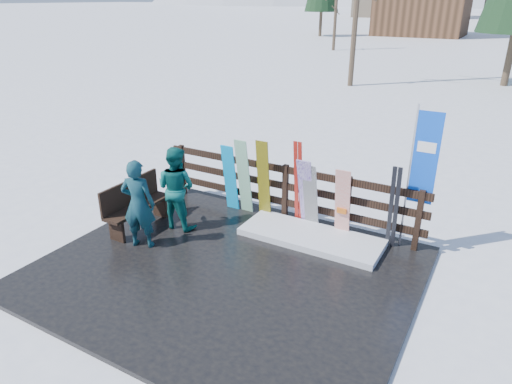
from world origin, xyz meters
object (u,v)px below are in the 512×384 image
Objects in this scene: snowboard_5 at (342,204)px; bench at (135,203)px; snowboard_0 at (230,178)px; rental_flag at (421,163)px; snowboard_4 at (310,197)px; person_back at (176,188)px; person_front at (138,204)px; snowboard_2 at (263,180)px; snowboard_1 at (244,177)px; snowboard_3 at (306,194)px.

bench is at bearing -156.33° from snowboard_5.
snowboard_0 is 3.78m from rental_flag.
person_back reaches higher than snowboard_4.
person_front is (-4.25, -2.35, -0.78)m from rental_flag.
person_back is (-2.94, -1.15, 0.13)m from snowboard_5.
snowboard_2 reaches higher than snowboard_5.
snowboard_4 is at bearing 0.00° from snowboard_0.
person_front reaches higher than bench.
snowboard_1 is at bearing 180.00° from snowboard_5.
rental_flag is at bearing 7.89° from snowboard_3.
person_back reaches higher than bench.
snowboard_3 is at bearing 0.00° from snowboard_0.
snowboard_5 is at bearing 0.00° from snowboard_2.
snowboard_0 is 0.89× the size of person_front.
snowboard_5 is (3.62, 1.59, 0.17)m from bench.
snowboard_1 is at bearing -128.31° from person_back.
bench is 0.87m from person_back.
snowboard_0 is at bearing 180.00° from snowboard_4.
snowboard_0 is 1.25m from person_back.
person_front is 0.94m from person_back.
snowboard_0 is at bearing -175.79° from rental_flag.
snowboard_1 is 0.98× the size of snowboard_2.
snowboard_2 is 1.11× the size of snowboard_3.
bench is 0.91× the size of person_front.
bench is 3.96m from snowboard_5.
snowboard_2 reaches higher than person_back.
person_front is at bearing -151.04° from rental_flag.
snowboard_5 is at bearing 23.67° from bench.
snowboard_3 is (1.72, 0.00, 0.00)m from snowboard_0.
snowboard_0 is at bearing 180.00° from snowboard_1.
person_front is (-0.92, -2.08, 0.01)m from snowboard_1.
snowboard_3 is at bearing 0.00° from snowboard_2.
snowboard_4 is at bearing -171.72° from rental_flag.
snowboard_3 reaches higher than snowboard_4.
snowboard_4 is 0.85× the size of person_back.
snowboard_2 is 1.01× the size of person_front.
person_front is (-2.40, -2.08, 0.14)m from snowboard_4.
snowboard_0 is 0.56× the size of rental_flag.
person_front is (-2.30, -2.08, 0.09)m from snowboard_3.
snowboard_0 is at bearing -125.97° from person_front.
snowboard_3 is 1.08× the size of snowboard_5.
snowboard_5 is (0.64, -0.00, 0.00)m from snowboard_4.
snowboard_4 is at bearing 0.00° from snowboard_2.
rental_flag reaches higher than snowboard_2.
rental_flag is at bearing 20.99° from bench.
rental_flag is 4.92m from person_front.
snowboard_1 reaches higher than snowboard_4.
snowboard_3 is 0.91× the size of person_front.
snowboard_3 is at bearing 0.00° from snowboard_1.
snowboard_2 is (0.46, -0.00, 0.02)m from snowboard_1.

